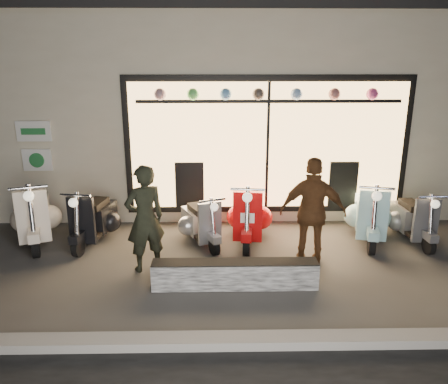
# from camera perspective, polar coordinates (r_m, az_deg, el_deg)

# --- Properties ---
(ground) EXTENTS (40.00, 40.00, 0.00)m
(ground) POSITION_cam_1_polar(r_m,az_deg,el_deg) (7.00, 0.56, -9.69)
(ground) COLOR #383533
(ground) RESTS_ON ground
(kerb) EXTENTS (40.00, 0.25, 0.12)m
(kerb) POSITION_cam_1_polar(r_m,az_deg,el_deg) (5.25, 1.23, -18.90)
(kerb) COLOR slate
(kerb) RESTS_ON ground
(shop_building) EXTENTS (10.20, 6.23, 4.20)m
(shop_building) POSITION_cam_1_polar(r_m,az_deg,el_deg) (11.29, -0.13, 11.64)
(shop_building) COLOR beige
(shop_building) RESTS_ON ground
(graffiti_barrier) EXTENTS (2.35, 0.28, 0.40)m
(graffiti_barrier) POSITION_cam_1_polar(r_m,az_deg,el_deg) (6.33, 1.42, -10.69)
(graffiti_barrier) COLOR black
(graffiti_barrier) RESTS_ON ground
(scooter_silver) EXTENTS (0.74, 1.26, 0.92)m
(scooter_silver) POSITION_cam_1_polar(r_m,az_deg,el_deg) (7.81, -3.24, -3.86)
(scooter_silver) COLOR black
(scooter_silver) RESTS_ON ground
(scooter_red) EXTENTS (0.61, 1.54, 1.10)m
(scooter_red) POSITION_cam_1_polar(r_m,az_deg,el_deg) (7.95, 3.31, -2.92)
(scooter_red) COLOR black
(scooter_red) RESTS_ON ground
(scooter_black) EXTENTS (0.61, 1.43, 1.02)m
(scooter_black) POSITION_cam_1_polar(r_m,az_deg,el_deg) (8.19, -16.39, -3.27)
(scooter_black) COLOR black
(scooter_black) RESTS_ON ground
(scooter_cream) EXTENTS (0.87, 1.59, 1.15)m
(scooter_cream) POSITION_cam_1_polar(r_m,az_deg,el_deg) (8.56, -23.43, -2.76)
(scooter_cream) COLOR black
(scooter_cream) RESTS_ON ground
(scooter_blue) EXTENTS (0.75, 1.56, 1.11)m
(scooter_blue) POSITION_cam_1_polar(r_m,az_deg,el_deg) (8.40, 18.42, -2.67)
(scooter_blue) COLOR black
(scooter_blue) RESTS_ON ground
(scooter_grey) EXTENTS (0.45, 1.33, 0.96)m
(scooter_grey) POSITION_cam_1_polar(r_m,az_deg,el_deg) (8.61, 23.24, -3.16)
(scooter_grey) COLOR black
(scooter_grey) RESTS_ON ground
(man) EXTENTS (0.72, 0.64, 1.67)m
(man) POSITION_cam_1_polar(r_m,az_deg,el_deg) (6.70, -10.28, -3.46)
(man) COLOR black
(man) RESTS_ON ground
(woman) EXTENTS (1.08, 0.60, 1.73)m
(woman) POSITION_cam_1_polar(r_m,az_deg,el_deg) (6.90, 11.52, -2.62)
(woman) COLOR brown
(woman) RESTS_ON ground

